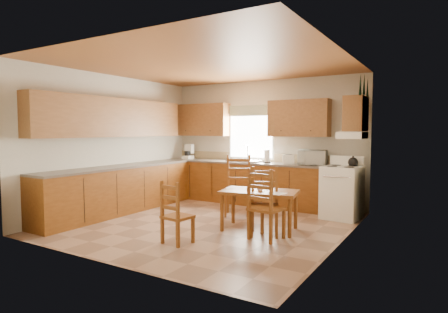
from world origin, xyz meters
The scene contains 35 objects.
floor centered at (0.00, 0.00, 0.00)m, with size 4.50×4.50×0.00m, color #957258.
ceiling centered at (0.00, 0.00, 2.70)m, with size 4.50×4.50×0.00m, color #9E5F2F.
wall_left centered at (-2.25, 0.00, 1.35)m, with size 4.50×4.50×0.00m, color beige.
wall_right centered at (2.25, 0.00, 1.35)m, with size 4.50×4.50×0.00m, color beige.
wall_back centered at (0.00, 2.25, 1.35)m, with size 4.50×4.50×0.00m, color beige.
wall_front centered at (0.00, -2.25, 1.35)m, with size 4.50×4.50×0.00m, color beige.
lower_cab_back centered at (-0.38, 1.95, 0.44)m, with size 3.75×0.60×0.88m, color brown.
lower_cab_left centered at (-1.95, -0.15, 0.44)m, with size 0.60×3.60×0.88m, color brown.
counter_back centered at (-0.38, 1.95, 0.90)m, with size 3.75×0.63×0.04m, color brown.
counter_left centered at (-1.95, -0.15, 0.90)m, with size 0.63×3.60×0.04m, color brown.
backsplash centered at (-0.38, 2.24, 1.01)m, with size 3.75×0.01×0.18m, color #98845D.
upper_cab_back_left centered at (-1.55, 2.08, 1.85)m, with size 1.41×0.33×0.75m, color brown.
upper_cab_back_right centered at (0.86, 2.08, 1.85)m, with size 1.25×0.33×0.75m, color brown.
upper_cab_left centered at (-2.08, -0.15, 1.85)m, with size 0.33×3.60×0.75m, color brown.
upper_cab_stove centered at (2.08, 1.65, 1.90)m, with size 0.33×0.62×0.62m, color brown.
range_hood centered at (2.03, 1.65, 1.52)m, with size 0.44×0.62×0.12m, color white.
window_frame centered at (-0.30, 2.22, 1.55)m, with size 1.13×0.02×1.18m, color white.
window_pane centered at (-0.30, 2.21, 1.55)m, with size 1.05×0.01×1.10m, color white.
window_valance centered at (-0.30, 2.19, 2.05)m, with size 1.19×0.01×0.24m, color #475F39.
sink_basin centered at (-0.30, 1.95, 0.94)m, with size 0.75×0.45×0.04m, color silver.
pine_decal_a centered at (2.21, 1.33, 2.38)m, with size 0.22×0.22×0.36m, color #173720.
pine_decal_b centered at (2.21, 1.65, 2.42)m, with size 0.22×0.22×0.36m, color #173720.
pine_decal_c centered at (2.21, 1.97, 2.38)m, with size 0.22×0.22×0.36m, color #173720.
stove centered at (1.88, 1.60, 0.47)m, with size 0.63×0.65×0.94m, color white.
coffeemaker centered at (-1.89, 1.99, 1.11)m, with size 0.22×0.27×0.38m, color white.
paper_towel centered at (0.21, 1.97, 1.06)m, with size 0.12×0.12×0.27m, color white.
toaster centered at (0.71, 1.94, 1.01)m, with size 0.23×0.15×0.19m, color white.
microwave centered at (1.21, 1.95, 1.07)m, with size 0.50×0.36×0.30m, color white.
dining_table centered at (0.94, 0.10, 0.32)m, with size 1.20×0.69×0.64m, color brown.
chair_near_left centered at (0.25, -1.15, 0.45)m, with size 0.37×0.36×0.89m, color brown.
chair_near_right centered at (1.25, -0.31, 0.52)m, with size 0.44×0.42×1.05m, color brown.
chair_far_left centered at (0.13, 0.83, 0.56)m, with size 0.47×0.45×1.13m, color brown.
chair_far_right centered at (1.13, -0.13, 0.51)m, with size 0.43×0.41×1.03m, color brown.
table_paper centered at (1.31, -0.03, 0.64)m, with size 0.20×0.26×0.00m, color white.
table_card centered at (0.93, 0.12, 0.70)m, with size 0.08×0.02×0.11m, color white.
Camera 1 is at (3.53, -5.30, 1.61)m, focal length 30.00 mm.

